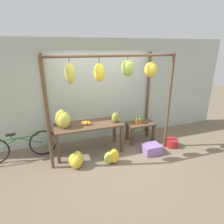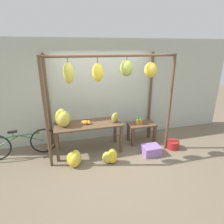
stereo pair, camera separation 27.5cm
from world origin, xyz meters
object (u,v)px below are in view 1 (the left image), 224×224
(banana_pile_ground_left, at_px, (76,160))
(banana_pile_on_table, at_px, (62,119))
(orange_pile, at_px, (86,123))
(papaya_pile, at_px, (115,117))
(blue_bucket, at_px, (172,143))
(banana_pile_ground_right, at_px, (112,157))
(parked_bicycle, at_px, (19,146))
(pineapple_cluster, at_px, (138,120))
(fruit_crate_white, at_px, (151,149))

(banana_pile_ground_left, bearing_deg, banana_pile_on_table, 105.68)
(orange_pile, bearing_deg, papaya_pile, -5.43)
(blue_bucket, bearing_deg, papaya_pile, 164.83)
(banana_pile_ground_right, distance_m, blue_bucket, 1.81)
(banana_pile_on_table, bearing_deg, banana_pile_ground_left, -74.32)
(banana_pile_on_table, xyz_separation_m, parked_bicycle, (-1.03, 0.13, -0.61))
(pineapple_cluster, distance_m, fruit_crate_white, 0.88)
(fruit_crate_white, bearing_deg, banana_pile_on_table, 162.74)
(banana_pile_ground_left, xyz_separation_m, banana_pile_ground_right, (0.82, -0.11, -0.01))
(orange_pile, height_order, blue_bucket, orange_pile)
(banana_pile_on_table, relative_size, banana_pile_ground_right, 1.22)
(blue_bucket, height_order, parked_bicycle, parked_bicycle)
(pineapple_cluster, relative_size, fruit_crate_white, 0.64)
(banana_pile_ground_left, distance_m, banana_pile_ground_right, 0.83)
(banana_pile_ground_left, xyz_separation_m, papaya_pile, (1.11, 0.50, 0.71))
(banana_pile_on_table, distance_m, papaya_pile, 1.29)
(papaya_pile, bearing_deg, orange_pile, 174.57)
(banana_pile_on_table, height_order, parked_bicycle, banana_pile_on_table)
(banana_pile_on_table, distance_m, banana_pile_ground_right, 1.47)
(papaya_pile, bearing_deg, fruit_crate_white, -33.26)
(banana_pile_on_table, bearing_deg, banana_pile_ground_right, -36.43)
(orange_pile, distance_m, banana_pile_ground_left, 0.93)
(banana_pile_on_table, xyz_separation_m, banana_pile_ground_right, (0.99, -0.73, -0.79))
(orange_pile, xyz_separation_m, banana_pile_ground_right, (0.44, -0.68, -0.64))
(orange_pile, bearing_deg, pineapple_cluster, 3.49)
(banana_pile_on_table, height_order, banana_pile_ground_right, banana_pile_on_table)
(papaya_pile, bearing_deg, blue_bucket, -15.17)
(orange_pile, height_order, banana_pile_ground_left, orange_pile)
(banana_pile_ground_left, xyz_separation_m, fruit_crate_white, (1.92, -0.03, -0.05))
(blue_bucket, relative_size, papaya_pile, 1.32)
(banana_pile_ground_left, distance_m, fruit_crate_white, 1.92)
(pineapple_cluster, height_order, parked_bicycle, pineapple_cluster)
(blue_bucket, bearing_deg, banana_pile_on_table, 169.25)
(pineapple_cluster, bearing_deg, orange_pile, -176.51)
(banana_pile_ground_left, distance_m, parked_bicycle, 1.43)
(orange_pile, xyz_separation_m, papaya_pile, (0.73, -0.07, 0.08))
(fruit_crate_white, relative_size, blue_bucket, 1.33)
(pineapple_cluster, xyz_separation_m, blue_bucket, (0.76, -0.57, -0.56))
(blue_bucket, bearing_deg, fruit_crate_white, -170.16)
(banana_pile_ground_left, height_order, fruit_crate_white, banana_pile_ground_left)
(parked_bicycle, bearing_deg, pineapple_cluster, -1.70)
(banana_pile_ground_left, bearing_deg, banana_pile_ground_right, -7.92)
(pineapple_cluster, bearing_deg, papaya_pile, -167.88)
(banana_pile_ground_left, height_order, banana_pile_ground_right, banana_pile_ground_left)
(banana_pile_on_table, relative_size, orange_pile, 2.05)
(pineapple_cluster, relative_size, parked_bicycle, 0.16)
(banana_pile_ground_left, bearing_deg, fruit_crate_white, -0.92)
(banana_pile_ground_left, bearing_deg, parked_bicycle, 148.25)
(fruit_crate_white, xyz_separation_m, parked_bicycle, (-3.13, 0.78, 0.23))
(orange_pile, bearing_deg, banana_pile_ground_left, -123.78)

